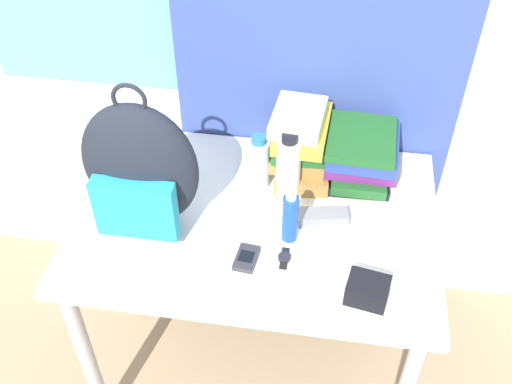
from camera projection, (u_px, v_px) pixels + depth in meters
name	position (u px, v px, depth m)	size (l,w,h in m)	color
curtain_blue	(323.00, 7.00, 1.78)	(0.93, 0.04, 2.50)	#384C93
desk	(256.00, 238.00, 1.90)	(1.10, 0.77, 0.76)	silver
backpack	(140.00, 170.00, 1.68)	(0.34, 0.18, 0.48)	#1E232D
book_stack_left	(301.00, 143.00, 1.91)	(0.21, 0.28, 0.24)	olive
book_stack_center	(361.00, 156.00, 1.90)	(0.23, 0.27, 0.17)	black
water_bottle	(259.00, 163.00, 1.88)	(0.07, 0.07, 0.19)	silver
sports_bottle	(288.00, 167.00, 1.83)	(0.08, 0.08, 0.23)	white
sunscreen_bottle	(290.00, 217.00, 1.71)	(0.05, 0.05, 0.18)	blue
cell_phone	(247.00, 258.00, 1.69)	(0.07, 0.10, 0.02)	#2D2D33
sunglasses_case	(323.00, 217.00, 1.80)	(0.16, 0.08, 0.04)	gray
camera_pouch	(367.00, 290.00, 1.58)	(0.12, 0.11, 0.07)	black
wristwatch	(284.00, 258.00, 1.70)	(0.04, 0.08, 0.01)	black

